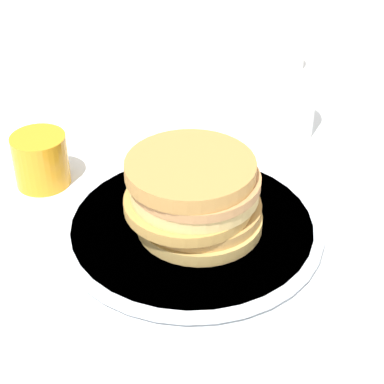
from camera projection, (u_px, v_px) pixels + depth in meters
The scene contains 5 objects.
ground_plane at pixel (184, 250), 0.69m from camera, with size 4.00×4.00×0.00m, color white.
plate at pixel (192, 226), 0.71m from camera, with size 0.29×0.29×0.01m.
pancake_stack at pixel (194, 194), 0.68m from camera, with size 0.14×0.15×0.08m.
juice_glass at pixel (41, 160), 0.78m from camera, with size 0.07×0.07×0.07m.
cream_jug at pixel (280, 97), 0.87m from camera, with size 0.10×0.10×0.13m.
Camera 1 is at (-0.50, 0.17, 0.45)m, focal length 60.00 mm.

